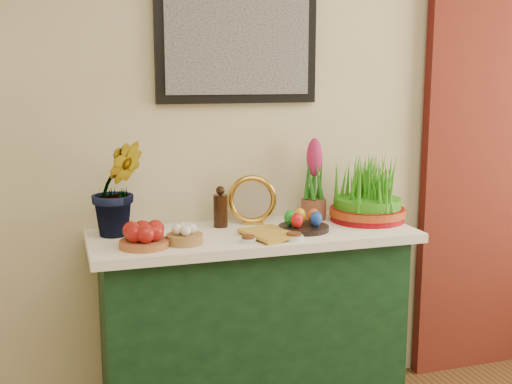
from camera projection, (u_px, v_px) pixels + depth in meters
sideboard at (253, 332)px, 2.87m from camera, size 1.30×0.45×0.85m
tablecloth at (253, 235)px, 2.79m from camera, size 1.40×0.55×0.04m
hyacinth_green at (117, 173)px, 2.66m from camera, size 0.29×0.26×0.53m
apple_bowl at (144, 237)px, 2.51m from camera, size 0.26×0.26×0.10m
garlic_basket at (184, 235)px, 2.56m from camera, size 0.19×0.19×0.08m
vinegar_cruet at (221, 209)px, 2.84m from camera, size 0.06×0.06×0.18m
mirror at (252, 200)px, 2.90m from camera, size 0.23×0.10×0.22m
book at (251, 236)px, 2.63m from camera, size 0.21×0.27×0.03m
spice_dish_left at (248, 239)px, 2.59m from camera, size 0.07×0.07×0.03m
spice_dish_right at (294, 237)px, 2.63m from camera, size 0.08×0.08×0.03m
egg_plate at (304, 223)px, 2.78m from camera, size 0.23×0.23×0.09m
hyacinth_pink at (314, 183)px, 2.98m from camera, size 0.12×0.12×0.38m
wheatgrass_sabzeh at (368, 194)px, 2.95m from camera, size 0.35×0.35×0.29m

